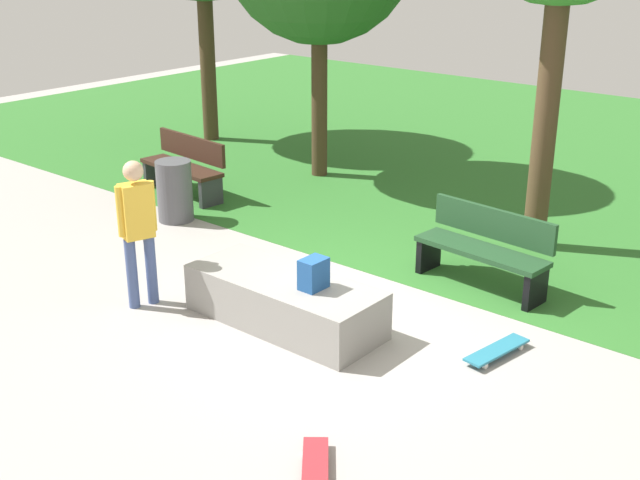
% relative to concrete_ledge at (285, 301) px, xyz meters
% --- Properties ---
extents(ground_plane, '(28.00, 28.00, 0.00)m').
position_rel_concrete_ledge_xyz_m(ground_plane, '(0.39, 0.50, -0.26)').
color(ground_plane, '#9E9993').
extents(grass_lawn, '(26.60, 12.87, 0.01)m').
position_rel_concrete_ledge_xyz_m(grass_lawn, '(0.39, 8.07, -0.25)').
color(grass_lawn, '#2D6B28').
rests_on(grass_lawn, ground_plane).
extents(concrete_ledge, '(2.15, 0.86, 0.51)m').
position_rel_concrete_ledge_xyz_m(concrete_ledge, '(0.00, 0.00, 0.00)').
color(concrete_ledge, gray).
rests_on(concrete_ledge, ground_plane).
extents(backpack_on_ledge, '(0.20, 0.28, 0.32)m').
position_rel_concrete_ledge_xyz_m(backpack_on_ledge, '(0.39, 0.01, 0.42)').
color(backpack_on_ledge, '#1E4C8C').
rests_on(backpack_on_ledge, concrete_ledge).
extents(skater_performing_trick, '(0.29, 0.41, 1.65)m').
position_rel_concrete_ledge_xyz_m(skater_performing_trick, '(-1.50, -0.66, 0.70)').
color(skater_performing_trick, '#3F5184').
rests_on(skater_performing_trick, ground_plane).
extents(skateboard_by_ledge, '(0.66, 0.75, 0.08)m').
position_rel_concrete_ledge_xyz_m(skateboard_by_ledge, '(1.91, -1.76, -0.19)').
color(skateboard_by_ledge, '#A5262D').
rests_on(skateboard_by_ledge, ground_plane).
extents(skateboard_spare, '(0.32, 0.82, 0.08)m').
position_rel_concrete_ledge_xyz_m(skateboard_spare, '(2.06, 0.80, -0.19)').
color(skateboard_spare, teal).
rests_on(skateboard_spare, ground_plane).
extents(park_bench_center_lawn, '(1.64, 0.61, 0.91)m').
position_rel_concrete_ledge_xyz_m(park_bench_center_lawn, '(1.11, 2.20, 0.22)').
color(park_bench_center_lawn, '#1E4223').
rests_on(park_bench_center_lawn, ground_plane).
extents(park_bench_far_left, '(1.64, 0.62, 0.91)m').
position_rel_concrete_ledge_xyz_m(park_bench_far_left, '(-4.17, 2.31, 0.22)').
color(park_bench_far_left, '#331E14').
rests_on(park_bench_far_left, ground_plane).
extents(trash_bin, '(0.50, 0.50, 0.87)m').
position_rel_concrete_ledge_xyz_m(trash_bin, '(-3.38, 1.42, 0.18)').
color(trash_bin, '#4C4C51').
rests_on(trash_bin, ground_plane).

